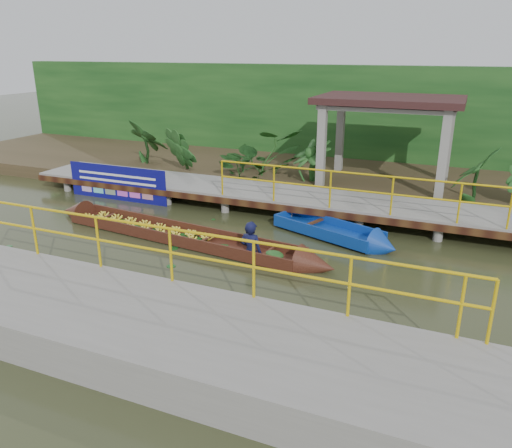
% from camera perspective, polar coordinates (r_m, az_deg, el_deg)
% --- Properties ---
extents(ground, '(80.00, 80.00, 0.00)m').
position_cam_1_polar(ground, '(12.21, -4.96, -2.81)').
color(ground, '#2C2F17').
rests_on(ground, ground).
extents(land_strip, '(30.00, 8.00, 0.45)m').
position_cam_1_polar(land_strip, '(18.77, 5.77, 5.85)').
color(land_strip, '#362E1B').
rests_on(land_strip, ground).
extents(far_dock, '(16.00, 2.06, 1.66)m').
position_cam_1_polar(far_dock, '(14.99, 1.16, 3.45)').
color(far_dock, slate).
rests_on(far_dock, ground).
extents(near_dock, '(18.00, 2.40, 1.73)m').
position_cam_1_polar(near_dock, '(8.41, -12.46, -11.87)').
color(near_dock, slate).
rests_on(near_dock, ground).
extents(pavilion, '(4.40, 3.00, 3.00)m').
position_cam_1_polar(pavilion, '(16.52, 14.99, 12.59)').
color(pavilion, slate).
rests_on(pavilion, ground).
extents(foliage_backdrop, '(30.00, 0.80, 4.00)m').
position_cam_1_polar(foliage_backdrop, '(20.82, 8.06, 12.07)').
color(foliage_backdrop, '#133E15').
rests_on(foliage_backdrop, ground).
extents(vendor_boat, '(8.46, 1.77, 1.93)m').
position_cam_1_polar(vendor_boat, '(12.61, -7.78, -1.07)').
color(vendor_boat, '#34150E').
rests_on(vendor_boat, ground).
extents(moored_blue_boat, '(3.50, 2.00, 0.81)m').
position_cam_1_polar(moored_blue_boat, '(12.61, 11.22, -1.66)').
color(moored_blue_boat, navy).
rests_on(moored_blue_boat, ground).
extents(blue_banner, '(3.63, 0.04, 1.13)m').
position_cam_1_polar(blue_banner, '(16.50, -15.58, 4.51)').
color(blue_banner, navy).
rests_on(blue_banner, ground).
extents(tropical_plants, '(14.28, 1.28, 1.60)m').
position_cam_1_polar(tropical_plants, '(16.36, 5.17, 7.52)').
color(tropical_plants, '#133E15').
rests_on(tropical_plants, ground).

